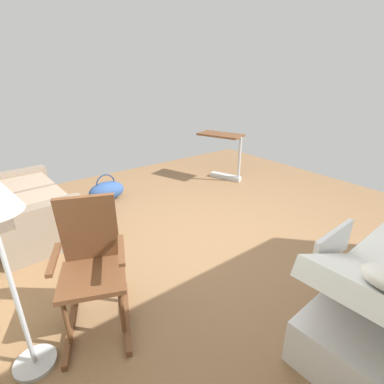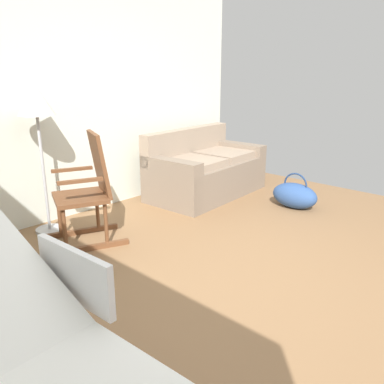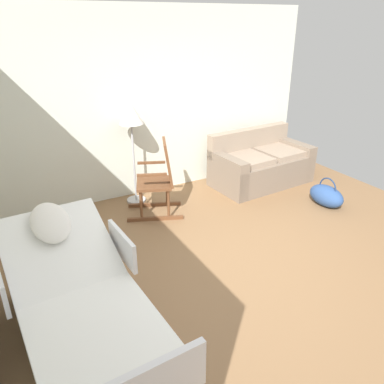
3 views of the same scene
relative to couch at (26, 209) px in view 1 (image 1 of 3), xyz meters
name	(u,v)px [view 1 (image 1 of 3)]	position (x,y,z in m)	size (l,w,h in m)	color
ground_plane	(222,237)	(-1.60, -1.85, -0.31)	(6.29, 6.29, 0.00)	olive
couch	(26,209)	(0.00, 0.00, 0.00)	(1.65, 0.95, 0.85)	#7D6C5C
rocking_chair	(92,265)	(-1.90, -0.20, 0.20)	(0.88, 0.73, 1.05)	brown
overbed_table	(224,151)	(-0.02, -3.31, 0.23)	(0.89, 0.65, 0.84)	#B2B5BA
duffel_bag	(107,191)	(0.32, -1.15, -0.15)	(0.33, 0.57, 0.43)	#2D4C84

